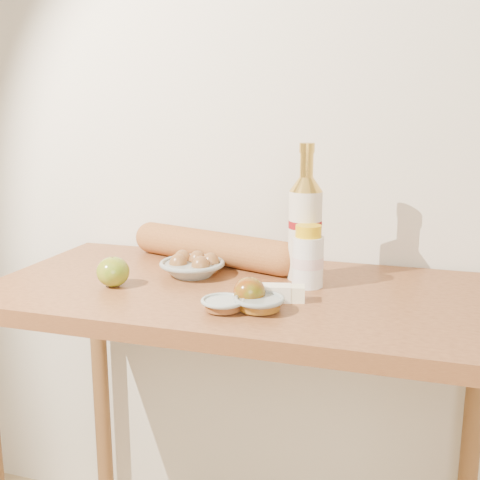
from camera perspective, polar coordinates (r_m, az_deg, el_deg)
name	(u,v)px	position (r m, az deg, el deg)	size (l,w,h in m)	color
back_wall	(280,111)	(1.67, 3.78, 12.07)	(3.50, 0.02, 2.60)	silver
table	(244,337)	(1.45, 0.36, -9.14)	(1.20, 0.60, 0.90)	#955930
bourbon_bottle	(305,225)	(1.46, 6.20, 1.42)	(0.09, 0.09, 0.33)	beige
cream_bottle	(308,258)	(1.41, 6.45, -1.73)	(0.09, 0.09, 0.15)	silver
egg_bowl	(193,266)	(1.51, -4.50, -2.49)	(0.18, 0.18, 0.06)	gray
baguette	(212,247)	(1.61, -2.66, -0.70)	(0.53, 0.24, 0.09)	#B46F37
apple_yellowgreen	(113,272)	(1.44, -11.95, -2.96)	(0.10, 0.10, 0.07)	olive
apple_redgreen_right	(250,292)	(1.28, 0.91, -4.93)	(0.09, 0.09, 0.06)	#970B08
sugar_bowl	(223,304)	(1.25, -1.62, -6.13)	(0.10, 0.10, 0.03)	#99A7A0
syrup_bowl	(259,303)	(1.25, 1.85, -6.03)	(0.11, 0.11, 0.03)	gray
butter_stick	(276,293)	(1.31, 3.39, -5.06)	(0.13, 0.06, 0.04)	#FFF7C5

